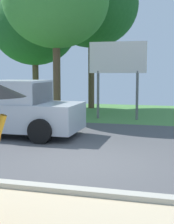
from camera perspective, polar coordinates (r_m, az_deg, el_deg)
name	(u,v)px	position (r m, az deg, el deg)	size (l,w,h in m)	color
ground_plane	(111,140)	(10.86, 4.08, -4.85)	(40.00, 22.00, 0.20)	#4C4C4F
pickup_truck	(6,110)	(11.70, -13.72, 0.39)	(5.20, 2.28, 1.88)	#ADB2BA
roadside_billboard	(118,63)	(15.12, 5.30, 8.40)	(2.60, 0.12, 3.50)	slate
tree_left_far	(35,26)	(19.97, -9.02, 14.43)	(4.97, 4.97, 7.05)	brown
tree_center_back	(91,5)	(20.01, 0.77, 18.02)	(5.41, 5.41, 8.46)	brown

